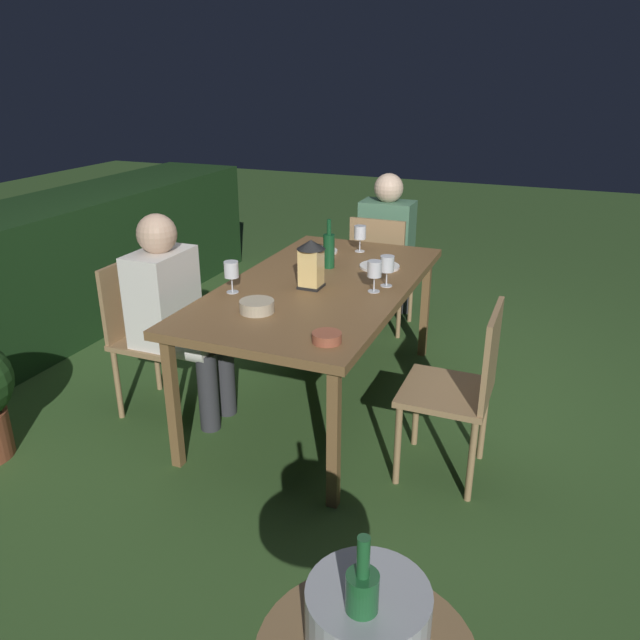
% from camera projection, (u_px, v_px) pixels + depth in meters
% --- Properties ---
extents(ground_plane, '(16.00, 16.00, 0.00)m').
position_uv_depth(ground_plane, '(320.00, 400.00, 3.70)').
color(ground_plane, '#385B28').
extents(dining_table, '(1.86, 0.97, 0.74)m').
position_uv_depth(dining_table, '(320.00, 292.00, 3.44)').
color(dining_table, brown).
rests_on(dining_table, ground).
extents(chair_side_right_a, '(0.42, 0.40, 0.87)m').
position_uv_depth(chair_side_right_a, '(147.00, 329.00, 3.46)').
color(chair_side_right_a, '#9E7A51').
rests_on(chair_side_right_a, ground).
extents(person_in_cream, '(0.38, 0.47, 1.15)m').
position_uv_depth(person_in_cream, '(174.00, 309.00, 3.34)').
color(person_in_cream, white).
rests_on(person_in_cream, ground).
extents(chair_side_left_a, '(0.42, 0.40, 0.87)m').
position_uv_depth(chair_side_left_a, '(462.00, 385.00, 2.86)').
color(chair_side_left_a, '#9E7A51').
rests_on(chair_side_left_a, ground).
extents(chair_head_far, '(0.40, 0.42, 0.87)m').
position_uv_depth(chair_head_far, '(380.00, 268.00, 4.53)').
color(chair_head_far, '#9E7A51').
rests_on(chair_head_far, ground).
extents(person_in_green, '(0.48, 0.38, 1.15)m').
position_uv_depth(person_in_green, '(389.00, 241.00, 4.65)').
color(person_in_green, '#4C7A5B').
rests_on(person_in_green, ground).
extents(lantern_centerpiece, '(0.15, 0.15, 0.27)m').
position_uv_depth(lantern_centerpiece, '(311.00, 261.00, 3.30)').
color(lantern_centerpiece, black).
rests_on(lantern_centerpiece, dining_table).
extents(green_bottle_on_table, '(0.07, 0.07, 0.29)m').
position_uv_depth(green_bottle_on_table, '(329.00, 250.00, 3.65)').
color(green_bottle_on_table, '#144723').
rests_on(green_bottle_on_table, dining_table).
extents(wine_glass_a, '(0.08, 0.08, 0.17)m').
position_uv_depth(wine_glass_a, '(374.00, 270.00, 3.25)').
color(wine_glass_a, silver).
rests_on(wine_glass_a, dining_table).
extents(wine_glass_b, '(0.08, 0.08, 0.17)m').
position_uv_depth(wine_glass_b, '(361.00, 234.00, 3.97)').
color(wine_glass_b, silver).
rests_on(wine_glass_b, dining_table).
extents(wine_glass_c, '(0.08, 0.08, 0.17)m').
position_uv_depth(wine_glass_c, '(231.00, 271.00, 3.24)').
color(wine_glass_c, silver).
rests_on(wine_glass_c, dining_table).
extents(wine_glass_d, '(0.08, 0.08, 0.17)m').
position_uv_depth(wine_glass_d, '(387.00, 265.00, 3.33)').
color(wine_glass_d, silver).
rests_on(wine_glass_d, dining_table).
extents(plate_a, '(0.21, 0.21, 0.01)m').
position_uv_depth(plate_a, '(321.00, 251.00, 4.00)').
color(plate_a, white).
rests_on(plate_a, dining_table).
extents(plate_b, '(0.24, 0.24, 0.01)m').
position_uv_depth(plate_b, '(380.00, 266.00, 3.68)').
color(plate_b, white).
rests_on(plate_b, dining_table).
extents(bowl_olives, '(0.13, 0.13, 0.04)m').
position_uv_depth(bowl_olives, '(327.00, 337.00, 2.67)').
color(bowl_olives, '#9E5138').
rests_on(bowl_olives, dining_table).
extents(bowl_bread, '(0.17, 0.17, 0.06)m').
position_uv_depth(bowl_bread, '(257.00, 306.00, 3.01)').
color(bowl_bread, '#BCAD8E').
rests_on(bowl_bread, dining_table).
extents(ice_bucket, '(0.26, 0.26, 0.34)m').
position_uv_depth(ice_bucket, '(367.00, 619.00, 1.27)').
color(ice_bucket, '#B2B7BF').
rests_on(ice_bucket, side_table).
extents(hedge_backdrop, '(4.71, 0.77, 0.96)m').
position_uv_depth(hedge_backdrop, '(24.00, 280.00, 4.29)').
color(hedge_backdrop, '#193816').
rests_on(hedge_backdrop, ground).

